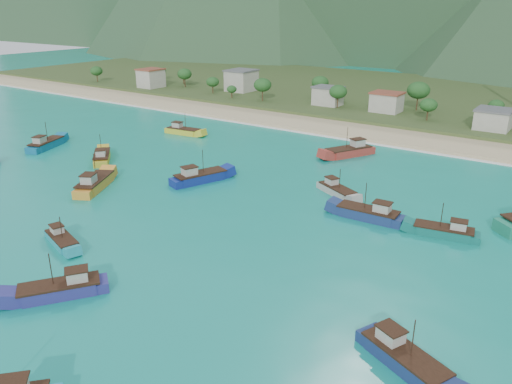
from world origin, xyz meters
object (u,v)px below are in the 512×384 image
Objects in this scene: boat_5 at (95,184)px; boat_16 at (62,290)px; boat_19 at (369,215)px; boat_23 at (337,191)px; boat_3 at (183,131)px; boat_14 at (200,178)px; boat_11 at (46,145)px; boat_22 at (445,232)px; boat_0 at (102,158)px; boat_18 at (62,241)px; boat_1 at (349,152)px; boat_13 at (403,359)px.

boat_16 is (26.99, -26.08, -0.15)m from boat_5.
boat_19 reaches higher than boat_23.
boat_3 is 39.35m from boat_14.
boat_11 reaches higher than boat_22.
boat_22 is at bearing -92.45° from boat_16.
boat_14 is at bearing 17.70° from boat_5.
boat_3 is at bearing 37.76° from boat_11.
boat_19 is (63.25, -24.81, 0.07)m from boat_3.
boat_22 is (92.80, 4.86, -0.19)m from boat_11.
boat_16 reaches higher than boat_23.
boat_0 is at bearing -8.53° from boat_16.
boat_18 is 0.78× the size of boat_19.
boat_0 is at bearing 66.10° from boat_1.
boat_18 is at bearing 117.37° from boat_22.
boat_11 is 0.98× the size of boat_14.
boat_5 is at bearing 84.85° from boat_1.
boat_11 is (-17.74, -29.23, 0.11)m from boat_3.
boat_3 is at bearing -100.77° from boat_13.
boat_13 is 1.06× the size of boat_22.
boat_22 is 1.05× the size of boat_23.
boat_23 is at bearing -35.61° from boat_0.
boat_5 is at bearing -78.79° from boat_13.
boat_18 is at bearing -62.44° from boat_13.
boat_23 is (25.01, 9.20, -0.25)m from boat_14.
boat_18 is at bearing 104.26° from boat_1.
boat_11 is (-19.64, -0.76, 0.08)m from boat_0.
boat_11 is 1.19× the size of boat_22.
boat_1 is 37.12m from boat_14.
boat_18 is at bearing -94.26° from boat_0.
boat_18 is (15.10, -17.79, -0.37)m from boat_5.
boat_23 is (51.98, 10.95, -0.15)m from boat_0.
boat_23 is at bearing 65.65° from boat_3.
boat_0 is 55.77m from boat_16.
boat_13 is at bearing 61.63° from boat_23.
boat_14 reaches higher than boat_23.
boat_5 reaches higher than boat_14.
boat_16 is 0.93× the size of boat_19.
boat_11 is 72.57m from boat_23.
boat_11 is at bearing 90.78° from boat_19.
boat_1 is at bearing -132.67° from boat_23.
boat_14 is 26.65m from boat_23.
boat_5 is 1.28× the size of boat_23.
boat_0 is 0.84× the size of boat_11.
boat_14 is 46.25m from boat_22.
boat_11 is 56.39m from boat_18.
boat_11 is at bearing -53.18° from boat_23.
boat_1 reaches higher than boat_14.
boat_14 reaches higher than boat_11.
boat_18 is 0.92× the size of boat_23.
boat_14 is at bearing 91.00° from boat_1.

